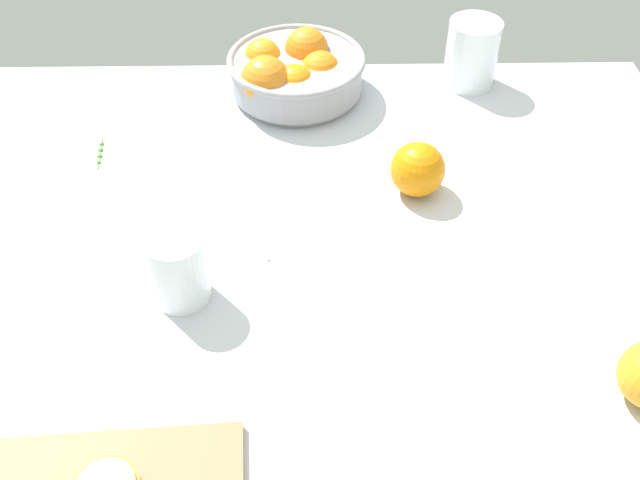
# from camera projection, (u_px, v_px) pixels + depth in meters

# --- Properties ---
(ground_plane) EXTENTS (1.22, 1.05, 0.03)m
(ground_plane) POSITION_uv_depth(u_px,v_px,m) (316.00, 273.00, 1.02)
(ground_plane) COLOR silver
(fruit_bowl) EXTENTS (0.24, 0.24, 0.11)m
(fruit_bowl) POSITION_uv_depth(u_px,v_px,m) (294.00, 72.00, 1.28)
(fruit_bowl) COLOR #99999E
(fruit_bowl) RESTS_ON ground_plane
(juice_glass) EXTENTS (0.08, 0.08, 0.10)m
(juice_glass) POSITION_uv_depth(u_px,v_px,m) (179.00, 272.00, 0.94)
(juice_glass) COLOR white
(juice_glass) RESTS_ON ground_plane
(second_glass) EXTENTS (0.09, 0.09, 0.12)m
(second_glass) POSITION_uv_depth(u_px,v_px,m) (471.00, 57.00, 1.31)
(second_glass) COLOR white
(second_glass) RESTS_ON ground_plane
(loose_orange_1) EXTENTS (0.08, 0.08, 0.08)m
(loose_orange_1) POSITION_uv_depth(u_px,v_px,m) (418.00, 169.00, 1.10)
(loose_orange_1) COLOR orange
(loose_orange_1) RESTS_ON ground_plane
(spoon) EXTENTS (0.15, 0.10, 0.01)m
(spoon) POSITION_uv_depth(u_px,v_px,m) (202.00, 231.00, 1.06)
(spoon) COLOR silver
(spoon) RESTS_ON ground_plane
(herb_sprig_0) EXTENTS (0.01, 0.08, 0.01)m
(herb_sprig_0) POSITION_uv_depth(u_px,v_px,m) (100.00, 152.00, 1.19)
(herb_sprig_0) COLOR #4E9033
(herb_sprig_0) RESTS_ON ground_plane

